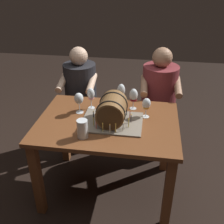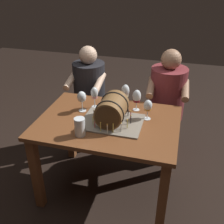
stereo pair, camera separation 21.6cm
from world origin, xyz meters
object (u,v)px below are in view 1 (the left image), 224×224
object	(u,v)px
person_seated_right	(158,104)
beer_pint	(82,129)
wine_glass_red	(134,96)
wine_glass_amber	(146,104)
barrel_cake	(112,111)
dining_table	(108,134)
wine_glass_rose	(91,95)
person_seated_left	(81,101)
wine_glass_empty	(79,99)
wine_glass_white	(121,91)

from	to	relation	value
person_seated_right	beer_pint	bearing A→B (deg)	-120.11
wine_glass_red	wine_glass_amber	bearing A→B (deg)	-47.78
barrel_cake	wine_glass_amber	xyz separation A→B (m)	(0.27, 0.14, 0.01)
dining_table	beer_pint	world-z (taller)	beer_pint
wine_glass_rose	person_seated_left	world-z (taller)	person_seated_left
wine_glass_empty	beer_pint	xyz separation A→B (m)	(0.12, -0.37, -0.06)
barrel_cake	wine_glass_white	size ratio (longest dim) A/B	2.53
barrel_cake	wine_glass_amber	size ratio (longest dim) A/B	2.82
wine_glass_rose	wine_glass_empty	xyz separation A→B (m)	(-0.08, -0.10, -0.00)
wine_glass_amber	beer_pint	bearing A→B (deg)	-140.51
wine_glass_red	wine_glass_amber	world-z (taller)	wine_glass_red
barrel_cake	wine_glass_empty	size ratio (longest dim) A/B	2.65
wine_glass_red	wine_glass_rose	bearing A→B (deg)	-173.12
wine_glass_white	person_seated_right	xyz separation A→B (m)	(0.36, 0.40, -0.32)
dining_table	wine_glass_white	xyz separation A→B (m)	(0.07, 0.33, 0.25)
dining_table	barrel_cake	distance (m)	0.24
wine_glass_red	person_seated_left	xyz separation A→B (m)	(-0.62, 0.49, -0.34)
wine_glass_empty	person_seated_left	world-z (taller)	person_seated_left
wine_glass_amber	wine_glass_red	bearing A→B (deg)	132.22
wine_glass_empty	person_seated_left	xyz separation A→B (m)	(-0.16, 0.63, -0.35)
wine_glass_rose	person_seated_right	bearing A→B (deg)	40.90
wine_glass_rose	beer_pint	world-z (taller)	wine_glass_rose
person_seated_left	wine_glass_empty	bearing A→B (deg)	-75.61
wine_glass_rose	person_seated_right	xyz separation A→B (m)	(0.61, 0.53, -0.32)
wine_glass_empty	person_seated_right	distance (m)	0.99
wine_glass_rose	person_seated_left	distance (m)	0.68
wine_glass_white	person_seated_left	world-z (taller)	person_seated_left
barrel_cake	wine_glass_white	distance (m)	0.35
person_seated_right	wine_glass_empty	bearing A→B (deg)	-138.04
wine_glass_rose	person_seated_right	distance (m)	0.87
barrel_cake	wine_glass_rose	bearing A→B (deg)	135.14
dining_table	wine_glass_empty	bearing A→B (deg)	158.52
beer_pint	person_seated_left	distance (m)	1.07
beer_pint	person_seated_right	size ratio (longest dim) A/B	0.12
wine_glass_rose	beer_pint	xyz separation A→B (m)	(0.04, -0.46, -0.07)
dining_table	barrel_cake	bearing A→B (deg)	-26.98
wine_glass_amber	beer_pint	distance (m)	0.59
person_seated_left	dining_table	bearing A→B (deg)	-59.64
wine_glass_white	person_seated_left	bearing A→B (deg)	141.25
wine_glass_empty	beer_pint	size ratio (longest dim) A/B	1.29
beer_pint	person_seated_right	distance (m)	1.18
beer_pint	person_seated_left	xyz separation A→B (m)	(-0.28, 0.99, -0.28)
wine_glass_white	wine_glass_rose	size ratio (longest dim) A/B	1.00
wine_glass_red	beer_pint	distance (m)	0.61
dining_table	person_seated_right	world-z (taller)	person_seated_right
dining_table	wine_glass_white	world-z (taller)	wine_glass_white
wine_glass_white	wine_glass_amber	bearing A→B (deg)	-41.89
wine_glass_white	wine_glass_empty	distance (m)	0.41
wine_glass_empty	dining_table	bearing A→B (deg)	-21.48
person_seated_right	dining_table	bearing A→B (deg)	-120.37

